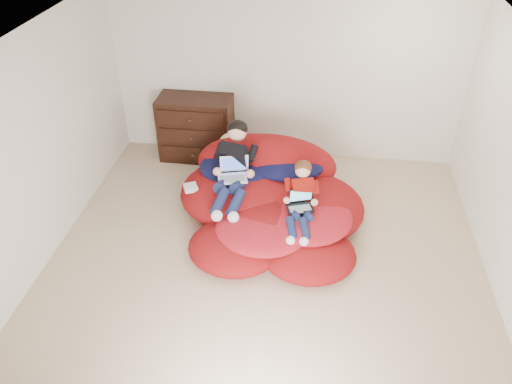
# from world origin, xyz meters

# --- Properties ---
(room_shell) EXTENTS (5.10, 5.10, 2.77)m
(room_shell) POSITION_xyz_m (0.00, 0.00, 0.22)
(room_shell) COLOR #C7AF8E
(room_shell) RESTS_ON ground
(dresser) EXTENTS (1.08, 0.60, 0.96)m
(dresser) POSITION_xyz_m (-1.30, 2.22, 0.48)
(dresser) COLOR black
(dresser) RESTS_ON ground
(beanbag_pile) EXTENTS (2.39, 2.34, 0.90)m
(beanbag_pile) POSITION_xyz_m (-0.04, 0.86, 0.26)
(beanbag_pile) COLOR maroon
(beanbag_pile) RESTS_ON ground
(cream_pillow) EXTENTS (0.49, 0.31, 0.31)m
(cream_pillow) POSITION_xyz_m (-0.58, 1.62, 0.62)
(cream_pillow) COLOR beige
(cream_pillow) RESTS_ON beanbag_pile
(older_boy) EXTENTS (0.44, 1.18, 0.80)m
(older_boy) POSITION_xyz_m (-0.51, 0.95, 0.72)
(older_boy) COLOR black
(older_boy) RESTS_ON beanbag_pile
(younger_boy) EXTENTS (0.34, 0.88, 0.64)m
(younger_boy) POSITION_xyz_m (0.35, 0.50, 0.61)
(younger_boy) COLOR #9E150E
(younger_boy) RESTS_ON beanbag_pile
(laptop_white) EXTENTS (0.40, 0.38, 0.26)m
(laptop_white) POSITION_xyz_m (-0.51, 0.87, 0.64)
(laptop_white) COLOR white
(laptop_white) RESTS_ON older_boy
(laptop_black) EXTENTS (0.35, 0.33, 0.22)m
(laptop_black) POSITION_xyz_m (0.35, 0.46, 0.55)
(laptop_black) COLOR black
(laptop_black) RESTS_ON younger_boy
(power_adapter) EXTENTS (0.21, 0.21, 0.06)m
(power_adapter) POSITION_xyz_m (-1.04, 0.77, 0.42)
(power_adapter) COLOR white
(power_adapter) RESTS_ON beanbag_pile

